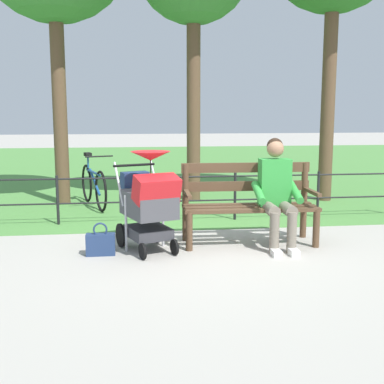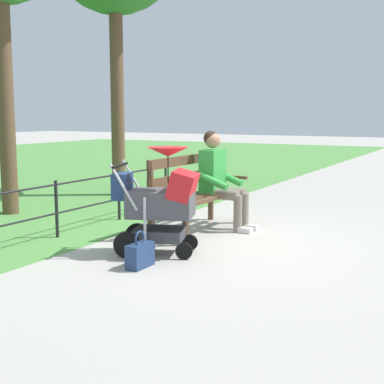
{
  "view_description": "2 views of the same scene",
  "coord_description": "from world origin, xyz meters",
  "px_view_note": "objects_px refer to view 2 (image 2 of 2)",
  "views": [
    {
      "loc": [
        0.93,
        5.74,
        1.59
      ],
      "look_at": [
        0.2,
        0.13,
        0.68
      ],
      "focal_mm": 47.01,
      "sensor_mm": 36.0,
      "label": 1
    },
    {
      "loc": [
        5.56,
        3.16,
        1.5
      ],
      "look_at": [
        0.21,
        0.25,
        0.62
      ],
      "focal_mm": 51.11,
      "sensor_mm": 36.0,
      "label": 2
    }
  ],
  "objects_px": {
    "person_on_bench": "(220,177)",
    "handbag": "(140,255)",
    "stroller": "(161,199)",
    "park_bench": "(194,190)"
  },
  "relations": [
    {
      "from": "person_on_bench",
      "to": "handbag",
      "type": "distance_m",
      "value": 2.12
    },
    {
      "from": "person_on_bench",
      "to": "handbag",
      "type": "bearing_deg",
      "value": 3.29
    },
    {
      "from": "person_on_bench",
      "to": "stroller",
      "type": "distance_m",
      "value": 1.5
    },
    {
      "from": "stroller",
      "to": "handbag",
      "type": "height_order",
      "value": "stroller"
    },
    {
      "from": "park_bench",
      "to": "person_on_bench",
      "type": "height_order",
      "value": "person_on_bench"
    },
    {
      "from": "park_bench",
      "to": "person_on_bench",
      "type": "xyz_separation_m",
      "value": [
        -0.28,
        0.22,
        0.15
      ]
    },
    {
      "from": "park_bench",
      "to": "handbag",
      "type": "height_order",
      "value": "park_bench"
    },
    {
      "from": "stroller",
      "to": "handbag",
      "type": "relative_size",
      "value": 3.11
    },
    {
      "from": "park_bench",
      "to": "handbag",
      "type": "bearing_deg",
      "value": 10.96
    },
    {
      "from": "park_bench",
      "to": "stroller",
      "type": "bearing_deg",
      "value": 11.9
    }
  ]
}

